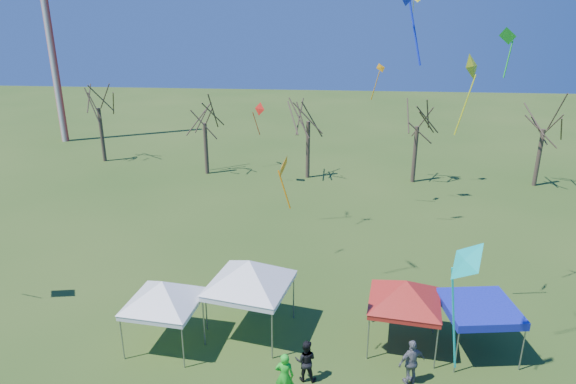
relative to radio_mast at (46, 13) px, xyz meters
The scene contains 19 objects.
radio_mast is the anchor object (origin of this frame).
tree_0 11.45m from the radio_mast, 42.77° to the right, with size 3.83×3.83×8.44m.
tree_1 20.72m from the radio_mast, 28.48° to the right, with size 3.42×3.42×7.54m.
tree_2 28.08m from the radio_mast, 20.57° to the right, with size 3.71×3.71×8.18m.
tree_3 36.04m from the radio_mast, 16.31° to the right, with size 3.59×3.59×7.91m.
tree_4 44.96m from the radio_mast, 12.99° to the right, with size 3.58×3.58×7.89m.
tent_white_west 39.56m from the radio_mast, 56.66° to the right, with size 3.83×3.83×3.40m.
tent_white_mid 40.39m from the radio_mast, 51.65° to the right, with size 4.36×4.36×3.93m.
tent_red 44.81m from the radio_mast, 45.38° to the right, with size 3.87×3.87×3.45m.
tent_blue 47.14m from the radio_mast, 42.95° to the right, with size 3.10×3.10×2.15m.
person_grey 46.94m from the radio_mast, 47.40° to the right, with size 1.08×0.45×1.84m, color slate.
person_dark 44.64m from the radio_mast, 51.36° to the right, with size 0.82×0.64×1.68m, color black.
person_green 44.97m from the radio_mast, 52.90° to the right, with size 0.67×0.44×1.85m, color #21CF25.
kite_5 49.49m from the radio_mast, 51.25° to the right, with size 0.99×1.28×3.69m.
kite_22 34.62m from the radio_mast, 28.01° to the right, with size 0.93×0.89×2.33m.
kite_13 25.94m from the radio_mast, 28.36° to the right, with size 0.99×0.92×2.58m.
kite_17 43.71m from the radio_mast, 41.17° to the right, with size 0.93×1.05×3.18m.
kite_18 43.96m from the radio_mast, 38.26° to the right, with size 0.81×0.82×2.01m.
kite_1 42.64m from the radio_mast, 52.11° to the right, with size 0.48×0.89×1.96m.
Camera 1 is at (-0.31, -15.36, 13.26)m, focal length 32.00 mm.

